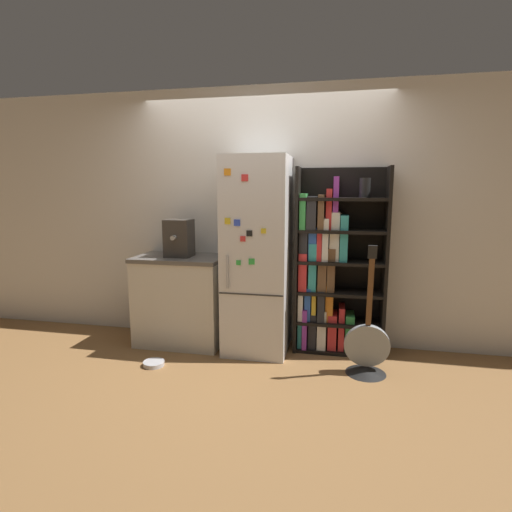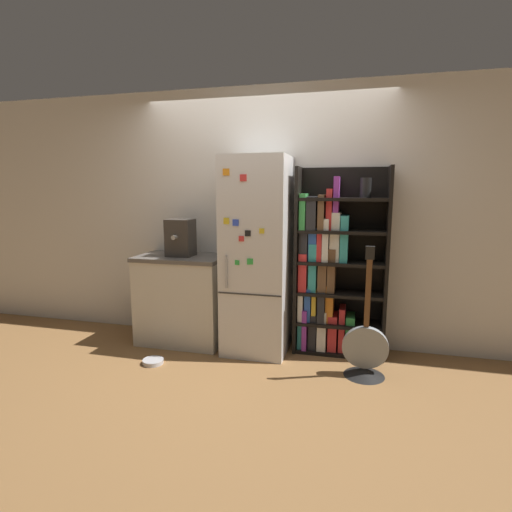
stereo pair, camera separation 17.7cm
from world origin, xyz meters
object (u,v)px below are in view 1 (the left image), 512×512
espresso_machine (179,238)px  bookshelf (329,269)px  pet_bowl (154,363)px  guitar (366,355)px  refrigerator (257,256)px

espresso_machine → bookshelf: bearing=5.5°
espresso_machine → pet_bowl: bearing=-93.8°
espresso_machine → guitar: size_ratio=0.33×
refrigerator → bookshelf: 0.72m
refrigerator → pet_bowl: size_ratio=9.80×
bookshelf → espresso_machine: (-1.50, -0.14, 0.28)m
guitar → pet_bowl: size_ratio=5.93×
refrigerator → guitar: 1.34m
pet_bowl → espresso_machine: bearing=86.2°
espresso_machine → guitar: espresso_machine is taller
bookshelf → espresso_machine: 1.53m
espresso_machine → guitar: bearing=-10.9°
refrigerator → guitar: (1.04, -0.35, -0.78)m
espresso_machine → pet_bowl: 1.23m
espresso_machine → guitar: (1.84, -0.35, -0.93)m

